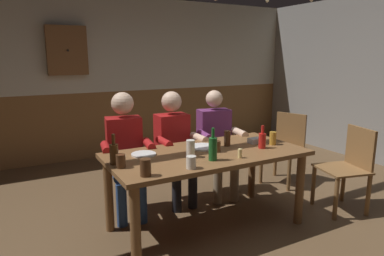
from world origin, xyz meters
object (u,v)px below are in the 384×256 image
(bottle_0, at_px, (213,148))
(pint_glass_2, at_px, (217,147))
(person_1, at_px, (175,142))
(person_2, at_px, (217,139))
(pint_glass_6, at_px, (146,167))
(dining_table, at_px, (207,162))
(chair_empty_near_left, at_px, (286,146))
(person_0, at_px, (125,148))
(bottle_2, at_px, (114,153))
(pint_glass_0, at_px, (191,162))
(plate_0, at_px, (144,154))
(table_candle, at_px, (240,153))
(pint_glass_5, at_px, (273,138))
(wall_dart_cabinet, at_px, (67,51))
(chair_empty_near_right, at_px, (349,166))
(pint_glass_3, at_px, (227,138))
(pint_glass_4, at_px, (121,161))
(bottle_1, at_px, (262,140))
(plate_1, at_px, (203,147))
(pint_glass_1, at_px, (191,149))

(bottle_0, relative_size, pint_glass_2, 2.74)
(person_1, height_order, person_2, person_1)
(person_2, bearing_deg, pint_glass_6, 47.92)
(dining_table, height_order, chair_empty_near_left, chair_empty_near_left)
(person_0, xyz_separation_m, pint_glass_6, (-0.17, -1.00, 0.12))
(bottle_2, xyz_separation_m, pint_glass_0, (0.50, -0.39, -0.04))
(plate_0, distance_m, pint_glass_6, 0.55)
(table_candle, xyz_separation_m, pint_glass_5, (0.56, 0.21, 0.02))
(table_candle, bearing_deg, pint_glass_0, -174.36)
(pint_glass_2, xyz_separation_m, wall_dart_cabinet, (-0.81, 2.77, 0.88))
(chair_empty_near_right, xyz_separation_m, wall_dart_cabinet, (-2.23, 3.11, 1.20))
(pint_glass_3, xyz_separation_m, pint_glass_4, (-1.11, -0.16, -0.02))
(table_candle, height_order, bottle_0, bottle_0)
(person_0, xyz_separation_m, chair_empty_near_right, (2.06, -1.04, -0.21))
(person_0, xyz_separation_m, table_candle, (0.71, -0.96, 0.09))
(person_1, xyz_separation_m, pint_glass_4, (-0.82, -0.74, 0.11))
(bottle_1, bearing_deg, pint_glass_4, 176.93)
(dining_table, height_order, pint_glass_5, pint_glass_5)
(person_1, relative_size, bottle_1, 5.61)
(pint_glass_0, xyz_separation_m, pint_glass_2, (0.43, 0.30, 0.00))
(person_0, xyz_separation_m, wall_dart_cabinet, (-0.17, 2.06, 0.99))
(bottle_2, relative_size, wall_dart_cabinet, 0.36)
(chair_empty_near_left, xyz_separation_m, pint_glass_3, (-1.23, -0.47, 0.34))
(table_candle, bearing_deg, person_1, 99.18)
(plate_1, relative_size, bottle_0, 0.99)
(person_0, relative_size, person_2, 1.03)
(plate_0, bearing_deg, wall_dart_cabinet, 94.04)
(chair_empty_near_right, bearing_deg, pint_glass_3, 82.91)
(pint_glass_0, bearing_deg, chair_empty_near_left, 25.94)
(plate_0, bearing_deg, person_0, 91.69)
(chair_empty_near_left, distance_m, pint_glass_4, 2.45)
(chair_empty_near_left, distance_m, table_candle, 1.64)
(chair_empty_near_left, height_order, pint_glass_4, chair_empty_near_left)
(person_0, bearing_deg, pint_glass_5, 158.84)
(plate_0, bearing_deg, bottle_1, -16.56)
(plate_0, bearing_deg, dining_table, -18.73)
(chair_empty_near_right, bearing_deg, pint_glass_4, 96.37)
(bottle_1, bearing_deg, person_0, 143.61)
(person_0, xyz_separation_m, pint_glass_4, (-0.27, -0.73, 0.11))
(table_candle, bearing_deg, pint_glass_4, 166.71)
(table_candle, relative_size, bottle_2, 0.32)
(chair_empty_near_right, height_order, pint_glass_4, chair_empty_near_right)
(dining_table, bearing_deg, bottle_2, 176.78)
(table_candle, bearing_deg, pint_glass_3, 71.07)
(pint_glass_1, bearing_deg, table_candle, -30.94)
(pint_glass_1, height_order, pint_glass_2, pint_glass_1)
(pint_glass_4, bearing_deg, wall_dart_cabinet, 87.89)
(plate_0, relative_size, pint_glass_1, 1.43)
(pint_glass_5, relative_size, wall_dart_cabinet, 0.18)
(plate_0, xyz_separation_m, pint_glass_4, (-0.28, -0.25, 0.05))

